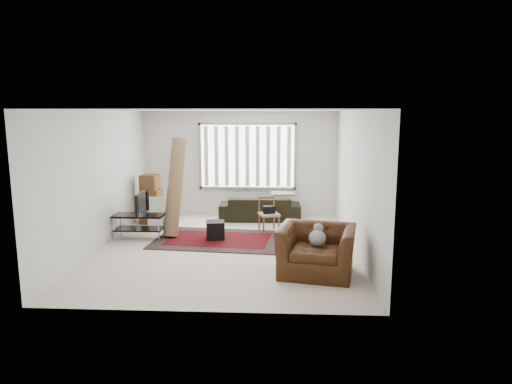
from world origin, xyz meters
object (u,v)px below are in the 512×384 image
(tv_stand, at_px, (139,221))
(armchair, at_px, (317,247))
(side_chair, at_px, (269,212))
(sofa, at_px, (260,204))
(moving_boxes, at_px, (151,201))

(tv_stand, distance_m, armchair, 4.11)
(tv_stand, bearing_deg, armchair, -28.75)
(armchair, bearing_deg, side_chair, 118.84)
(sofa, height_order, armchair, armchair)
(armchair, bearing_deg, moving_boxes, 149.44)
(side_chair, relative_size, armchair, 0.55)
(side_chair, bearing_deg, moving_boxes, 149.45)
(tv_stand, xyz_separation_m, moving_boxes, (-0.12, 1.38, 0.17))
(tv_stand, distance_m, moving_boxes, 1.39)
(tv_stand, xyz_separation_m, armchair, (3.61, -1.98, 0.08))
(sofa, bearing_deg, side_chair, 100.83)
(moving_boxes, xyz_separation_m, sofa, (2.62, 0.51, -0.17))
(side_chair, distance_m, armchair, 2.88)
(moving_boxes, xyz_separation_m, armchair, (3.73, -3.35, -0.09))
(moving_boxes, height_order, armchair, moving_boxes)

